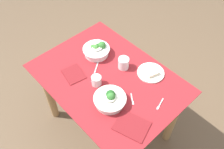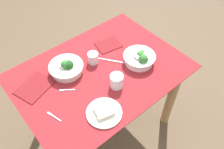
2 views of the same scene
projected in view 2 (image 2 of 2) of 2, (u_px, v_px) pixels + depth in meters
name	position (u px, v px, depth m)	size (l,w,h in m)	color
ground_plane	(104.00, 126.00, 2.09)	(6.00, 6.00, 0.00)	brown
dining_table	(101.00, 84.00, 1.65)	(1.11, 0.81, 0.73)	maroon
broccoli_bowl_far	(140.00, 58.00, 1.57)	(0.22, 0.22, 0.11)	white
broccoli_bowl_near	(67.00, 68.00, 1.51)	(0.23, 0.23, 0.10)	silver
bread_side_plate	(104.00, 112.00, 1.32)	(0.21, 0.21, 0.04)	silver
water_glass_center	(117.00, 81.00, 1.43)	(0.08, 0.08, 0.09)	silver
water_glass_side	(93.00, 58.00, 1.57)	(0.07, 0.07, 0.08)	silver
fork_by_far_bowl	(67.00, 90.00, 1.43)	(0.08, 0.07, 0.00)	#B7B7BC
fork_by_near_bowl	(53.00, 116.00, 1.31)	(0.04, 0.10, 0.00)	#B7B7BC
table_knife_left	(111.00, 60.00, 1.61)	(0.21, 0.01, 0.00)	#B7B7BC
napkin_folded_upper	(108.00, 45.00, 1.71)	(0.17, 0.14, 0.01)	maroon
napkin_folded_lower	(35.00, 87.00, 1.45)	(0.21, 0.17, 0.01)	maroon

